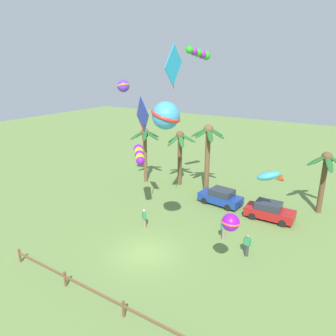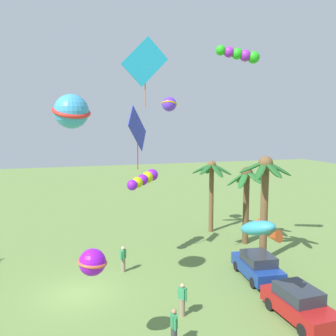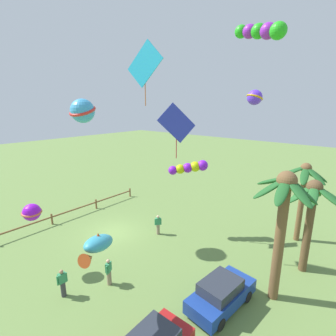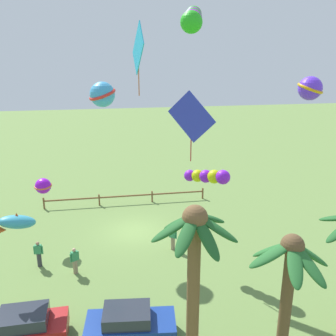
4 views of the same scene
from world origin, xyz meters
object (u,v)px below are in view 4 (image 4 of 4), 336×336
(kite_diamond_0, at_px, (138,49))
(kite_tube_5, at_px, (208,176))
(palm_tree_3, at_px, (289,274))
(kite_ball_2, at_px, (43,186))
(parked_car_0, at_px, (130,324))
(kite_ball_1, at_px, (310,88))
(spectator_2, at_px, (75,260))
(parked_car_1, at_px, (22,328))
(spectator_0, at_px, (39,254))
(kite_diamond_4, at_px, (191,118))
(spectator_1, at_px, (173,238))
(kite_tube_7, at_px, (192,19))
(palm_tree_0, at_px, (194,254))
(kite_fish_6, at_px, (15,223))
(kite_ball_3, at_px, (102,94))

(kite_diamond_0, height_order, kite_tube_5, kite_diamond_0)
(palm_tree_3, relative_size, kite_ball_2, 4.16)
(parked_car_0, relative_size, kite_ball_1, 2.47)
(kite_ball_2, bearing_deg, spectator_2, 115.46)
(palm_tree_3, distance_m, spectator_2, 12.22)
(spectator_2, distance_m, kite_tube_5, 8.88)
(palm_tree_3, bearing_deg, kite_ball_2, -49.52)
(spectator_2, distance_m, kite_ball_2, 5.64)
(parked_car_0, relative_size, kite_ball_2, 2.90)
(parked_car_0, bearing_deg, parked_car_1, -6.99)
(spectator_0, height_order, kite_ball_2, kite_ball_2)
(kite_diamond_4, height_order, kite_tube_5, kite_diamond_4)
(parked_car_0, height_order, spectator_1, spectator_1)
(kite_diamond_0, xyz_separation_m, kite_diamond_4, (-2.81, 0.18, -3.54))
(kite_diamond_0, xyz_separation_m, kite_tube_5, (-3.68, 0.76, -6.78))
(kite_ball_2, xyz_separation_m, kite_tube_7, (-7.30, 9.74, 9.30))
(palm_tree_0, bearing_deg, spectator_2, -55.64)
(kite_ball_1, bearing_deg, kite_fish_6, -1.30)
(parked_car_0, distance_m, spectator_1, 8.00)
(parked_car_0, bearing_deg, kite_diamond_4, -123.26)
(palm_tree_0, height_order, kite_diamond_0, kite_diamond_0)
(parked_car_0, xyz_separation_m, parked_car_1, (4.59, -0.56, 0.00))
(palm_tree_0, bearing_deg, kite_tube_5, -109.09)
(palm_tree_0, distance_m, palm_tree_3, 3.60)
(kite_diamond_4, bearing_deg, palm_tree_3, 101.55)
(kite_fish_6, bearing_deg, kite_ball_1, 178.70)
(palm_tree_0, distance_m, kite_diamond_0, 10.91)
(kite_fish_6, height_order, kite_tube_7, kite_tube_7)
(kite_ball_1, bearing_deg, kite_ball_2, -28.11)
(kite_tube_5, bearing_deg, spectator_0, -6.55)
(parked_car_1, xyz_separation_m, kite_diamond_4, (-8.63, -5.61, 7.88))
(palm_tree_3, xyz_separation_m, kite_ball_2, (10.54, -12.35, -0.37))
(kite_ball_3, distance_m, kite_tube_5, 8.40)
(palm_tree_3, relative_size, parked_car_1, 1.48)
(kite_fish_6, bearing_deg, kite_diamond_0, -151.04)
(kite_ball_3, bearing_deg, kite_tube_7, 107.85)
(kite_ball_2, bearing_deg, kite_fish_6, 88.46)
(spectator_0, relative_size, kite_ball_1, 0.97)
(kite_fish_6, bearing_deg, parked_car_1, 97.76)
(kite_diamond_0, bearing_deg, kite_ball_1, 153.89)
(parked_car_1, xyz_separation_m, kite_tube_5, (-9.50, -5.02, 4.65))
(kite_tube_7, bearing_deg, kite_ball_1, -158.02)
(parked_car_1, distance_m, kite_tube_7, 14.34)
(palm_tree_3, height_order, kite_tube_7, kite_tube_7)
(palm_tree_0, height_order, parked_car_0, palm_tree_0)
(spectator_0, distance_m, kite_fish_6, 5.33)
(parked_car_0, height_order, kite_diamond_0, kite_diamond_0)
(kite_ball_2, bearing_deg, kite_ball_3, -174.34)
(palm_tree_0, bearing_deg, kite_ball_1, -145.46)
(kite_ball_1, height_order, kite_tube_5, kite_ball_1)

